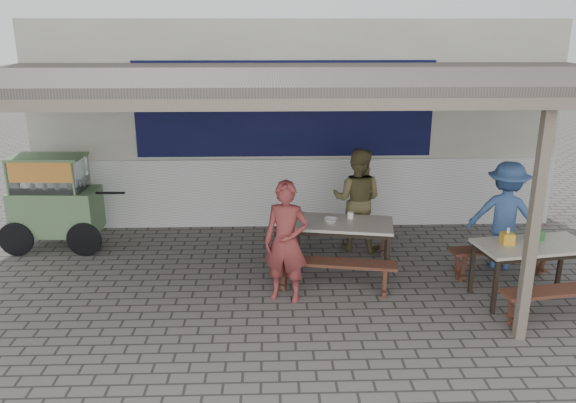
% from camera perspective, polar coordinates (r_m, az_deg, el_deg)
% --- Properties ---
extents(ground, '(60.00, 60.00, 0.00)m').
position_cam_1_polar(ground, '(7.26, 1.89, -10.25)').
color(ground, '#5F5B56').
rests_on(ground, ground).
extents(back_wall, '(9.00, 1.28, 3.50)m').
position_cam_1_polar(back_wall, '(10.15, 0.69, 7.96)').
color(back_wall, beige).
rests_on(back_wall, ground).
extents(warung_roof, '(9.00, 4.21, 2.81)m').
position_cam_1_polar(warung_roof, '(7.37, 1.77, 12.28)').
color(warung_roof, '#4E4843').
rests_on(warung_roof, ground).
extents(table_left, '(1.63, 1.01, 0.75)m').
position_cam_1_polar(table_left, '(7.92, 5.10, -2.60)').
color(table_left, beige).
rests_on(table_left, ground).
extents(bench_left_street, '(1.64, 0.56, 0.45)m').
position_cam_1_polar(bench_left_street, '(7.39, 4.69, -6.84)').
color(bench_left_street, brown).
rests_on(bench_left_street, ground).
extents(bench_left_wall, '(1.64, 0.56, 0.45)m').
position_cam_1_polar(bench_left_wall, '(8.69, 5.33, -3.11)').
color(bench_left_wall, brown).
rests_on(bench_left_wall, ground).
extents(table_right, '(1.50, 0.89, 0.75)m').
position_cam_1_polar(table_right, '(7.74, 23.61, -4.52)').
color(table_right, beige).
rests_on(table_right, ground).
extents(bench_right_street, '(1.53, 0.51, 0.45)m').
position_cam_1_polar(bench_right_street, '(7.38, 26.15, -8.72)').
color(bench_right_street, brown).
rests_on(bench_right_street, ground).
extents(bench_right_wall, '(1.53, 0.51, 0.45)m').
position_cam_1_polar(bench_right_wall, '(8.37, 20.86, -5.05)').
color(bench_right_wall, brown).
rests_on(bench_right_wall, ground).
extents(vendor_cart, '(1.90, 0.77, 1.49)m').
position_cam_1_polar(vendor_cart, '(9.45, -22.68, 0.26)').
color(vendor_cart, '#5E8659').
rests_on(vendor_cart, ground).
extents(patron_street_side, '(0.65, 0.52, 1.57)m').
position_cam_1_polar(patron_street_side, '(7.05, -0.20, -4.12)').
color(patron_street_side, maroon).
rests_on(patron_street_side, ground).
extents(patron_wall_side, '(0.94, 0.84, 1.61)m').
position_cam_1_polar(patron_wall_side, '(8.75, 7.03, 0.18)').
color(patron_wall_side, brown).
rests_on(patron_wall_side, ground).
extents(patron_right_table, '(1.17, 0.96, 1.57)m').
position_cam_1_polar(patron_right_table, '(8.61, 21.20, -1.32)').
color(patron_right_table, '#3D609B').
rests_on(patron_right_table, ground).
extents(tissue_box, '(0.15, 0.15, 0.15)m').
position_cam_1_polar(tissue_box, '(7.57, 21.38, -3.51)').
color(tissue_box, gold).
rests_on(tissue_box, table_right).
extents(donation_box, '(0.23, 0.19, 0.13)m').
position_cam_1_polar(donation_box, '(7.84, 23.84, -3.15)').
color(donation_box, '#306D34').
rests_on(donation_box, table_right).
extents(condiment_jar, '(0.08, 0.08, 0.10)m').
position_cam_1_polar(condiment_jar, '(8.04, 6.36, -1.39)').
color(condiment_jar, white).
rests_on(condiment_jar, table_left).
extents(condiment_bowl, '(0.25, 0.25, 0.05)m').
position_cam_1_polar(condiment_bowl, '(7.88, 4.39, -1.90)').
color(condiment_bowl, silver).
rests_on(condiment_bowl, table_left).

